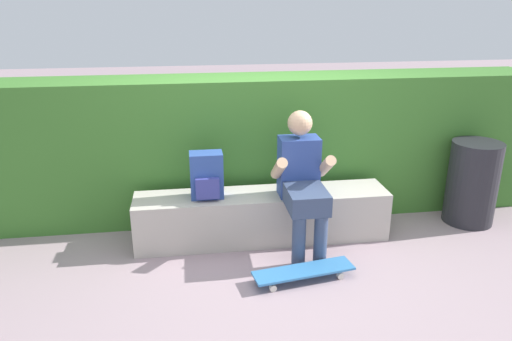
{
  "coord_description": "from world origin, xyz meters",
  "views": [
    {
      "loc": [
        -0.63,
        -3.67,
        2.1
      ],
      "look_at": [
        -0.06,
        0.21,
        0.68
      ],
      "focal_mm": 34.29,
      "sensor_mm": 36.0,
      "label": 1
    }
  ],
  "objects_px": {
    "skateboard_near_person": "(304,271)",
    "trash_bin": "(472,183)",
    "backpack_on_bench": "(207,176)",
    "bench_main": "(262,216)",
    "person_skater": "(302,179)"
  },
  "relations": [
    {
      "from": "person_skater",
      "to": "skateboard_near_person",
      "type": "height_order",
      "value": "person_skater"
    },
    {
      "from": "person_skater",
      "to": "trash_bin",
      "type": "bearing_deg",
      "value": 9.23
    },
    {
      "from": "skateboard_near_person",
      "to": "backpack_on_bench",
      "type": "height_order",
      "value": "backpack_on_bench"
    },
    {
      "from": "bench_main",
      "to": "trash_bin",
      "type": "relative_size",
      "value": 2.8
    },
    {
      "from": "skateboard_near_person",
      "to": "backpack_on_bench",
      "type": "relative_size",
      "value": 2.05
    },
    {
      "from": "backpack_on_bench",
      "to": "trash_bin",
      "type": "distance_m",
      "value": 2.55
    },
    {
      "from": "bench_main",
      "to": "backpack_on_bench",
      "type": "distance_m",
      "value": 0.64
    },
    {
      "from": "backpack_on_bench",
      "to": "bench_main",
      "type": "bearing_deg",
      "value": 1.11
    },
    {
      "from": "person_skater",
      "to": "skateboard_near_person",
      "type": "relative_size",
      "value": 1.45
    },
    {
      "from": "bench_main",
      "to": "skateboard_near_person",
      "type": "height_order",
      "value": "bench_main"
    },
    {
      "from": "skateboard_near_person",
      "to": "trash_bin",
      "type": "distance_m",
      "value": 2.03
    },
    {
      "from": "bench_main",
      "to": "backpack_on_bench",
      "type": "relative_size",
      "value": 5.63
    },
    {
      "from": "skateboard_near_person",
      "to": "trash_bin",
      "type": "height_order",
      "value": "trash_bin"
    },
    {
      "from": "bench_main",
      "to": "backpack_on_bench",
      "type": "xyz_separation_m",
      "value": [
        -0.49,
        -0.01,
        0.42
      ]
    },
    {
      "from": "bench_main",
      "to": "person_skater",
      "type": "xyz_separation_m",
      "value": [
        0.31,
        -0.21,
        0.42
      ]
    }
  ]
}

